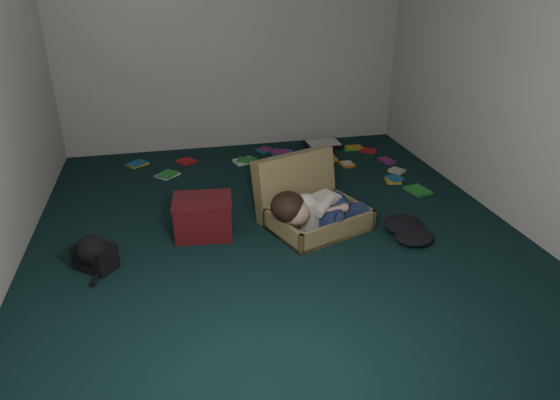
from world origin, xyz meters
name	(u,v)px	position (x,y,z in m)	size (l,w,h in m)	color
floor	(276,230)	(0.00, 0.00, 0.00)	(4.50, 4.50, 0.00)	black
wall_back	(233,36)	(0.00, 2.25, 1.30)	(4.50, 4.50, 0.00)	silver
wall_front	(418,205)	(0.00, -2.25, 1.30)	(4.50, 4.50, 0.00)	silver
wall_right	(513,64)	(2.00, 0.00, 1.30)	(4.50, 4.50, 0.00)	silver
suitcase	(308,204)	(0.31, 0.09, 0.17)	(0.99, 0.98, 0.57)	#918150
person	(317,209)	(0.32, -0.12, 0.22)	(0.87, 0.44, 0.35)	silver
maroon_bin	(203,217)	(-0.60, 0.06, 0.16)	(0.51, 0.42, 0.33)	#581117
backpack	(95,256)	(-1.42, -0.27, 0.11)	(0.35, 0.28, 0.21)	black
clothing_pile	(423,225)	(1.18, -0.33, 0.08)	(0.49, 0.40, 0.16)	black
paper_tray	(323,145)	(1.03, 1.95, 0.03)	(0.44, 0.34, 0.06)	black
book_scatter	(304,163)	(0.65, 1.44, 0.01)	(2.99, 1.73, 0.02)	gold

